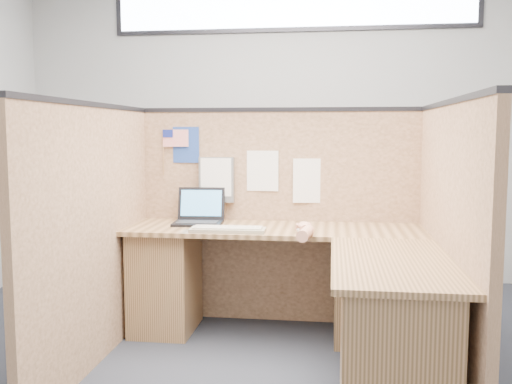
# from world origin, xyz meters

# --- Properties ---
(floor) EXTENTS (5.00, 5.00, 0.00)m
(floor) POSITION_xyz_m (0.00, 0.00, 0.00)
(floor) COLOR black
(floor) RESTS_ON ground
(wall_back) EXTENTS (5.00, 0.00, 5.00)m
(wall_back) POSITION_xyz_m (0.00, 2.25, 1.40)
(wall_back) COLOR #A3A6A8
(wall_back) RESTS_ON floor
(wall_front) EXTENTS (5.00, 0.00, 5.00)m
(wall_front) POSITION_xyz_m (0.00, -2.25, 1.40)
(wall_front) COLOR #A3A6A8
(wall_front) RESTS_ON floor
(clerestory_window) EXTENTS (3.30, 0.04, 0.38)m
(clerestory_window) POSITION_xyz_m (0.00, 2.23, 2.45)
(clerestory_window) COLOR #232328
(clerestory_window) RESTS_ON wall_back
(cubicle_partitions) EXTENTS (2.06, 1.83, 1.53)m
(cubicle_partitions) POSITION_xyz_m (0.00, 0.43, 0.77)
(cubicle_partitions) COLOR brown
(cubicle_partitions) RESTS_ON floor
(l_desk) EXTENTS (1.95, 1.75, 0.73)m
(l_desk) POSITION_xyz_m (0.18, 0.29, 0.39)
(l_desk) COLOR brown
(l_desk) RESTS_ON floor
(laptop) EXTENTS (0.34, 0.33, 0.24)m
(laptop) POSITION_xyz_m (-0.53, 0.79, 0.79)
(laptop) COLOR black
(laptop) RESTS_ON l_desk
(keyboard) EXTENTS (0.48, 0.18, 0.03)m
(keyboard) POSITION_xyz_m (-0.28, 0.48, 0.75)
(keyboard) COLOR gray
(keyboard) RESTS_ON l_desk
(mouse) EXTENTS (0.12, 0.09, 0.04)m
(mouse) POSITION_xyz_m (0.21, 0.49, 0.75)
(mouse) COLOR silver
(mouse) RESTS_ON l_desk
(hand_forearm) EXTENTS (0.11, 0.38, 0.08)m
(hand_forearm) POSITION_xyz_m (0.22, 0.36, 0.77)
(hand_forearm) COLOR tan
(hand_forearm) RESTS_ON l_desk
(blue_poster) EXTENTS (0.19, 0.01, 0.26)m
(blue_poster) POSITION_xyz_m (-0.67, 0.97, 1.27)
(blue_poster) COLOR #203E93
(blue_poster) RESTS_ON cubicle_partitions
(american_flag) EXTENTS (0.19, 0.01, 0.33)m
(american_flag) POSITION_xyz_m (-0.76, 0.96, 1.30)
(american_flag) COLOR olive
(american_flag) RESTS_ON cubicle_partitions
(file_holder) EXTENTS (0.25, 0.05, 0.32)m
(file_holder) POSITION_xyz_m (-0.44, 0.94, 1.02)
(file_holder) COLOR slate
(file_holder) RESTS_ON cubicle_partitions
(paper_left) EXTENTS (0.22, 0.01, 0.29)m
(paper_left) POSITION_xyz_m (-0.12, 0.97, 1.08)
(paper_left) COLOR white
(paper_left) RESTS_ON cubicle_partitions
(paper_right) EXTENTS (0.24, 0.03, 0.31)m
(paper_right) POSITION_xyz_m (0.22, 0.97, 1.02)
(paper_right) COLOR white
(paper_right) RESTS_ON cubicle_partitions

